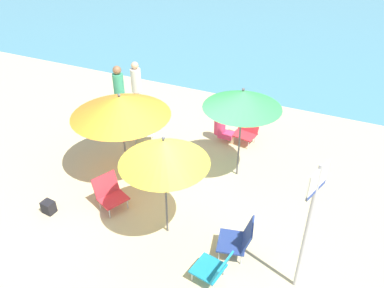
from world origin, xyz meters
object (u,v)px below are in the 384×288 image
beach_bag (49,207)px  beach_chair_c (109,192)px  warning_sign (311,213)px  beach_chair_d (214,268)px  person_a (137,91)px  person_b (222,126)px  beach_chair_e (142,127)px  umbrella_orange (120,106)px  beach_chair_b (247,129)px  beach_chair_a (239,239)px  umbrella_yellow (164,152)px  person_c (120,98)px  umbrella_green (243,99)px

beach_bag → beach_chair_c: bearing=33.9°
warning_sign → beach_bag: (-4.71, -0.32, -1.41)m
beach_chair_d → person_a: person_a is taller
beach_bag → person_b: bearing=61.3°
beach_chair_e → warning_sign: bearing=21.0°
umbrella_orange → beach_chair_c: bearing=-72.7°
beach_chair_b → beach_chair_d: size_ratio=1.12×
beach_chair_a → beach_chair_b: bearing=-87.0°
umbrella_yellow → beach_chair_b: (0.36, 3.55, -1.40)m
beach_chair_c → beach_chair_d: (2.53, -0.82, -0.03)m
beach_chair_a → beach_chair_d: 0.72m
umbrella_yellow → umbrella_orange: 2.13m
beach_chair_b → person_b: bearing=-58.0°
person_b → person_a: bearing=177.8°
umbrella_orange → person_b: bearing=54.1°
beach_chair_d → beach_chair_a: bearing=-94.0°
person_a → beach_chair_e: bearing=-14.4°
beach_chair_a → beach_chair_c: (-2.70, 0.12, -0.02)m
beach_chair_d → beach_chair_e: size_ratio=0.85×
beach_chair_b → person_c: (-3.12, -0.79, 0.56)m
umbrella_yellow → beach_bag: 2.89m
umbrella_yellow → beach_bag: (-2.33, -0.52, -1.63)m
beach_chair_a → person_c: (-4.12, 2.73, 0.56)m
beach_chair_c → beach_chair_e: (-0.73, 2.47, -0.03)m
beach_chair_c → beach_chair_e: bearing=130.6°
umbrella_orange → person_a: bearing=114.7°
beach_chair_c → person_c: person_c is taller
umbrella_green → person_c: (-3.36, 0.59, -0.92)m
umbrella_orange → beach_chair_c: size_ratio=2.96×
umbrella_orange → person_a: (-0.99, 2.16, -0.77)m
beach_chair_e → warning_sign: 5.41m
beach_chair_b → beach_chair_e: 2.61m
umbrella_orange → beach_chair_e: bearing=105.8°
warning_sign → beach_chair_e: bearing=165.2°
beach_chair_c → beach_bag: (-0.98, -0.66, -0.21)m
warning_sign → beach_bag: 4.93m
beach_chair_d → person_a: (-3.87, 4.11, 0.53)m
umbrella_green → beach_chair_e: bearing=170.6°
umbrella_green → beach_chair_e: size_ratio=2.88×
person_a → umbrella_yellow: bearing=-13.0°
beach_chair_e → person_b: bearing=74.3°
umbrella_yellow → beach_chair_a: size_ratio=2.94×
umbrella_orange → warning_sign: 4.34m
beach_chair_e → person_a: size_ratio=0.44×
umbrella_yellow → beach_chair_a: umbrella_yellow is taller
warning_sign → umbrella_green: bearing=144.5°
umbrella_green → warning_sign: warning_sign is taller
person_a → umbrella_orange: bearing=-26.3°
umbrella_yellow → beach_chair_a: (1.36, 0.02, -1.40)m
umbrella_yellow → person_a: (-2.69, 3.44, -0.92)m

